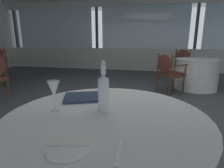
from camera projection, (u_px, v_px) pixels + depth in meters
The scene contains 12 objects.
ground_plane at pixel (130, 110), 3.06m from camera, with size 15.14×15.14×0.00m, color #4C5156.
window_wall_far at pixel (143, 43), 6.80m from camera, with size 11.64×0.14×2.66m.
foreground_table at pixel (107, 166), 1.18m from camera, with size 1.23×1.23×0.73m.
side_plate at pixel (68, 147), 0.75m from camera, with size 0.19×0.19×0.01m, color white.
butter_knife at pixel (68, 146), 0.75m from camera, with size 0.18×0.02×0.00m, color silver.
dinner_fork at pixel (119, 152), 0.72m from camera, with size 0.18×0.02×0.00m, color silver.
water_bottle at pixel (103, 91), 1.13m from camera, with size 0.07×0.07×0.32m.
wine_glass at pixel (54, 90), 1.10m from camera, with size 0.08×0.08×0.20m.
menu_book at pixel (86, 97), 1.39m from camera, with size 0.33×0.24×0.02m, color #2D3856.
background_table_0 at pixel (196, 74), 4.34m from camera, with size 1.01×1.01×0.73m.
dining_chair_0_0 at pixel (168, 71), 3.89m from camera, with size 0.65×0.66×0.89m.
dining_chair_0_2 at pixel (184, 62), 5.20m from camera, with size 0.59×0.53×0.92m.
Camera 1 is at (0.29, -2.86, 1.18)m, focal length 28.55 mm.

